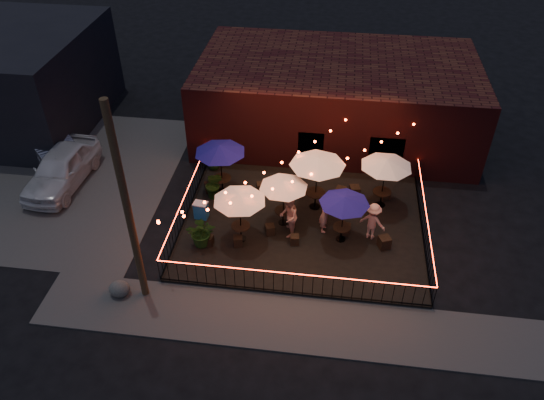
# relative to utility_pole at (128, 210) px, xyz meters

# --- Properties ---
(ground) EXTENTS (110.00, 110.00, 0.00)m
(ground) POSITION_rel_utility_pole_xyz_m (5.40, 2.60, -4.00)
(ground) COLOR black
(ground) RESTS_ON ground
(patio) EXTENTS (10.00, 8.00, 0.15)m
(patio) POSITION_rel_utility_pole_xyz_m (5.40, 4.60, -3.92)
(patio) COLOR black
(patio) RESTS_ON ground
(sidewalk) EXTENTS (18.00, 2.50, 0.05)m
(sidewalk) POSITION_rel_utility_pole_xyz_m (5.40, -0.65, -3.98)
(sidewalk) COLOR #474441
(sidewalk) RESTS_ON ground
(parking_lot) EXTENTS (11.00, 12.00, 0.02)m
(parking_lot) POSITION_rel_utility_pole_xyz_m (-6.60, 6.60, -3.99)
(parking_lot) COLOR #474441
(parking_lot) RESTS_ON ground
(brick_building) EXTENTS (14.00, 8.00, 4.00)m
(brick_building) POSITION_rel_utility_pole_xyz_m (6.40, 12.59, -2.00)
(brick_building) COLOR black
(brick_building) RESTS_ON ground
(utility_pole) EXTENTS (0.26, 0.26, 8.00)m
(utility_pole) POSITION_rel_utility_pole_xyz_m (0.00, 0.00, 0.00)
(utility_pole) COLOR #3B2B18
(utility_pole) RESTS_ON ground
(fence_front) EXTENTS (10.00, 0.04, 1.04)m
(fence_front) POSITION_rel_utility_pole_xyz_m (5.40, 0.60, -3.34)
(fence_front) COLOR black
(fence_front) RESTS_ON patio
(fence_left) EXTENTS (0.04, 8.00, 1.04)m
(fence_left) POSITION_rel_utility_pole_xyz_m (0.40, 4.60, -3.34)
(fence_left) COLOR black
(fence_left) RESTS_ON patio
(fence_right) EXTENTS (0.04, 8.00, 1.04)m
(fence_right) POSITION_rel_utility_pole_xyz_m (10.40, 4.60, -3.34)
(fence_right) COLOR black
(fence_right) RESTS_ON patio
(festoon_lights) EXTENTS (10.02, 8.72, 1.32)m
(festoon_lights) POSITION_rel_utility_pole_xyz_m (4.39, 4.30, -1.48)
(festoon_lights) COLOR #FF3610
(festoon_lights) RESTS_ON ground
(cafe_table_0) EXTENTS (2.55, 2.55, 2.33)m
(cafe_table_0) POSITION_rel_utility_pole_xyz_m (3.01, 3.27, -1.72)
(cafe_table_0) COLOR black
(cafe_table_0) RESTS_ON patio
(cafe_table_1) EXTENTS (2.70, 2.70, 2.49)m
(cafe_table_1) POSITION_rel_utility_pole_xyz_m (1.60, 6.32, -1.58)
(cafe_table_1) COLOR black
(cafe_table_1) RESTS_ON patio
(cafe_table_2) EXTENTS (2.54, 2.54, 2.21)m
(cafe_table_2) POSITION_rel_utility_pole_xyz_m (4.59, 4.50, -1.83)
(cafe_table_2) COLOR black
(cafe_table_2) RESTS_ON patio
(cafe_table_3) EXTENTS (2.66, 2.66, 2.63)m
(cafe_table_3) POSITION_rel_utility_pole_xyz_m (5.85, 5.75, -1.45)
(cafe_table_3) COLOR black
(cafe_table_3) RESTS_ON patio
(cafe_table_4) EXTENTS (2.16, 2.16, 2.21)m
(cafe_table_4) POSITION_rel_utility_pole_xyz_m (7.05, 3.78, -1.83)
(cafe_table_4) COLOR black
(cafe_table_4) RESTS_ON patio
(cafe_table_5) EXTENTS (2.89, 2.89, 2.43)m
(cafe_table_5) POSITION_rel_utility_pole_xyz_m (8.72, 6.27, -1.63)
(cafe_table_5) COLOR black
(cafe_table_5) RESTS_ON patio
(bistro_chair_0) EXTENTS (0.39, 0.39, 0.42)m
(bistro_chair_0) POSITION_rel_utility_pole_xyz_m (1.76, 2.78, -3.64)
(bistro_chair_0) COLOR black
(bistro_chair_0) RESTS_ON patio
(bistro_chair_1) EXTENTS (0.43, 0.43, 0.42)m
(bistro_chair_1) POSITION_rel_utility_pole_xyz_m (2.95, 2.89, -3.64)
(bistro_chair_1) COLOR black
(bistro_chair_1) RESTS_ON patio
(bistro_chair_2) EXTENTS (0.52, 0.52, 0.46)m
(bistro_chair_2) POSITION_rel_utility_pole_xyz_m (0.99, 6.27, -3.62)
(bistro_chair_2) COLOR black
(bistro_chair_2) RESTS_ON patio
(bistro_chair_3) EXTENTS (0.48, 0.48, 0.46)m
(bistro_chair_3) POSITION_rel_utility_pole_xyz_m (3.35, 6.53, -3.62)
(bistro_chair_3) COLOR black
(bistro_chair_3) RESTS_ON patio
(bistro_chair_4) EXTENTS (0.46, 0.46, 0.43)m
(bistro_chair_4) POSITION_rel_utility_pole_xyz_m (4.13, 3.75, -3.64)
(bistro_chair_4) COLOR black
(bistro_chair_4) RESTS_ON patio
(bistro_chair_5) EXTENTS (0.38, 0.38, 0.40)m
(bistro_chair_5) POSITION_rel_utility_pole_xyz_m (5.20, 3.29, -3.65)
(bistro_chair_5) COLOR black
(bistro_chair_5) RESTS_ON patio
(bistro_chair_6) EXTENTS (0.50, 0.50, 0.47)m
(bistro_chair_6) POSITION_rel_utility_pole_xyz_m (5.06, 6.53, -3.61)
(bistro_chair_6) COLOR black
(bistro_chair_6) RESTS_ON patio
(bistro_chair_7) EXTENTS (0.52, 0.52, 0.51)m
(bistro_chair_7) POSITION_rel_utility_pole_xyz_m (6.95, 6.61, -3.60)
(bistro_chair_7) COLOR black
(bistro_chair_7) RESTS_ON patio
(bistro_chair_8) EXTENTS (0.44, 0.44, 0.45)m
(bistro_chair_8) POSITION_rel_utility_pole_xyz_m (7.22, 4.19, -3.62)
(bistro_chair_8) COLOR black
(bistro_chair_8) RESTS_ON patio
(bistro_chair_9) EXTENTS (0.57, 0.57, 0.51)m
(bistro_chair_9) POSITION_rel_utility_pole_xyz_m (8.78, 3.54, -3.59)
(bistro_chair_9) COLOR black
(bistro_chair_9) RESTS_ON patio
(bistro_chair_10) EXTENTS (0.51, 0.51, 0.51)m
(bistro_chair_10) POSITION_rel_utility_pole_xyz_m (7.56, 6.79, -3.59)
(bistro_chair_10) COLOR black
(bistro_chair_10) RESTS_ON patio
(bistro_chair_11) EXTENTS (0.39, 0.39, 0.40)m
(bistro_chair_11) POSITION_rel_utility_pole_xyz_m (8.97, 6.78, -3.65)
(bistro_chair_11) COLOR black
(bistro_chair_11) RESTS_ON patio
(patron_a) EXTENTS (0.42, 0.62, 1.66)m
(patron_a) POSITION_rel_utility_pole_xyz_m (6.31, 4.28, -3.02)
(patron_a) COLOR #CEA98F
(patron_a) RESTS_ON patio
(patron_b) EXTENTS (0.78, 0.97, 1.91)m
(patron_b) POSITION_rel_utility_pole_xyz_m (4.88, 3.82, -2.90)
(patron_b) COLOR tan
(patron_b) RESTS_ON patio
(patron_c) EXTENTS (1.24, 1.00, 1.67)m
(patron_c) POSITION_rel_utility_pole_xyz_m (8.26, 4.09, -3.01)
(patron_c) COLOR beige
(patron_c) RESTS_ON patio
(potted_shrub_a) EXTENTS (1.29, 1.16, 1.31)m
(potted_shrub_a) POSITION_rel_utility_pole_xyz_m (1.52, 2.76, -3.20)
(potted_shrub_a) COLOR #113A0D
(potted_shrub_a) RESTS_ON patio
(potted_shrub_b) EXTENTS (0.94, 0.84, 1.44)m
(potted_shrub_b) POSITION_rel_utility_pole_xyz_m (1.34, 5.84, -3.13)
(potted_shrub_b) COLOR #184115
(potted_shrub_b) RESTS_ON patio
(potted_shrub_c) EXTENTS (0.79, 0.79, 1.19)m
(potted_shrub_c) POSITION_rel_utility_pole_xyz_m (0.80, 8.11, -3.25)
(potted_shrub_c) COLOR #1B3A11
(potted_shrub_c) RESTS_ON patio
(cooler) EXTENTS (0.64, 0.49, 0.78)m
(cooler) POSITION_rel_utility_pole_xyz_m (1.07, 4.40, -3.45)
(cooler) COLOR #1E69B7
(cooler) RESTS_ON patio
(boulder) EXTENTS (0.84, 0.72, 0.65)m
(boulder) POSITION_rel_utility_pole_xyz_m (-0.89, -0.17, -3.67)
(boulder) COLOR #43423E
(boulder) RESTS_ON ground
(car_white) EXTENTS (2.25, 5.09, 1.71)m
(car_white) POSITION_rel_utility_pole_xyz_m (-5.95, 6.18, -3.15)
(car_white) COLOR white
(car_white) RESTS_ON ground
(car_silver) EXTENTS (5.03, 4.81, 1.70)m
(car_silver) POSITION_rel_utility_pole_xyz_m (-8.06, 8.69, -3.15)
(car_silver) COLOR #A9AAB1
(car_silver) RESTS_ON ground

